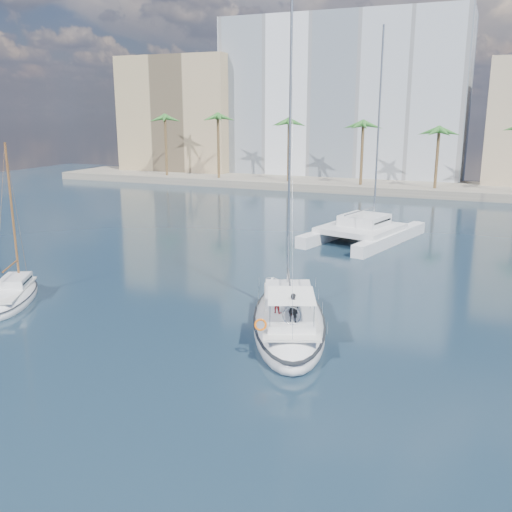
% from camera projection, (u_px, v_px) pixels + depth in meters
% --- Properties ---
extents(ground, '(160.00, 160.00, 0.00)m').
position_uv_depth(ground, '(241.00, 315.00, 35.03)').
color(ground, black).
rests_on(ground, ground).
extents(quay, '(120.00, 14.00, 1.20)m').
position_uv_depth(quay, '(397.00, 187.00, 89.56)').
color(quay, gray).
rests_on(quay, ground).
extents(building_modern, '(42.00, 16.00, 28.00)m').
position_uv_depth(building_modern, '(344.00, 100.00, 101.43)').
color(building_modern, white).
rests_on(building_modern, ground).
extents(building_tan_left, '(22.00, 14.00, 22.00)m').
position_uv_depth(building_tan_left, '(186.00, 117.00, 109.62)').
color(building_tan_left, tan).
rests_on(building_tan_left, ground).
extents(palm_left, '(3.60, 3.60, 12.30)m').
position_uv_depth(palm_left, '(193.00, 123.00, 96.10)').
color(palm_left, brown).
rests_on(palm_left, ground).
extents(palm_centre, '(3.60, 3.60, 12.30)m').
position_uv_depth(palm_centre, '(397.00, 124.00, 83.59)').
color(palm_centre, brown).
rests_on(palm_centre, ground).
extents(main_sloop, '(8.37, 13.41, 18.99)m').
position_uv_depth(main_sloop, '(289.00, 321.00, 32.57)').
color(main_sloop, silver).
rests_on(main_sloop, ground).
extents(small_sloop, '(5.68, 7.79, 10.87)m').
position_uv_depth(small_sloop, '(14.00, 297.00, 37.27)').
color(small_sloop, silver).
rests_on(small_sloop, ground).
extents(catamaran, '(10.20, 15.10, 19.90)m').
position_uv_depth(catamaran, '(363.00, 228.00, 55.01)').
color(catamaran, silver).
rests_on(catamaran, ground).
extents(seagull, '(1.01, 0.43, 0.19)m').
position_uv_depth(seagull, '(272.00, 279.00, 41.63)').
color(seagull, silver).
rests_on(seagull, ground).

